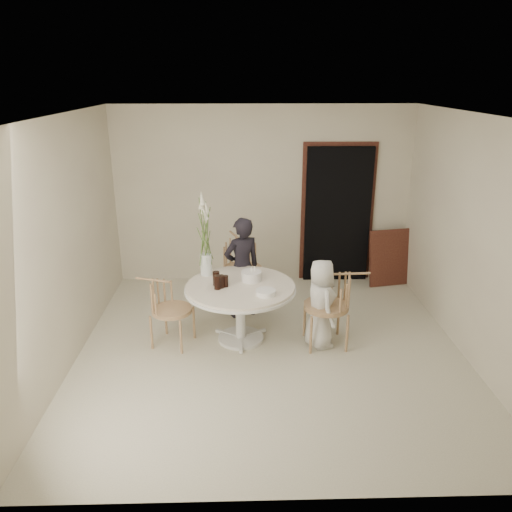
{
  "coord_description": "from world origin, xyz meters",
  "views": [
    {
      "loc": [
        -0.32,
        -5.21,
        3.07
      ],
      "look_at": [
        -0.16,
        0.3,
        1.08
      ],
      "focal_mm": 35.0,
      "sensor_mm": 36.0,
      "label": 1
    }
  ],
  "objects_px": {
    "chair_far": "(239,259)",
    "boy": "(320,304)",
    "chair_right": "(337,298)",
    "flower_vase": "(205,238)",
    "girl": "(242,268)",
    "birthday_cake": "(251,276)",
    "table": "(240,294)",
    "chair_left": "(163,302)"
  },
  "relations": [
    {
      "from": "chair_far",
      "to": "chair_right",
      "type": "relative_size",
      "value": 1.02
    },
    {
      "from": "chair_far",
      "to": "table",
      "type": "bearing_deg",
      "value": -110.45
    },
    {
      "from": "girl",
      "to": "boy",
      "type": "distance_m",
      "value": 1.25
    },
    {
      "from": "girl",
      "to": "birthday_cake",
      "type": "height_order",
      "value": "girl"
    },
    {
      "from": "birthday_cake",
      "to": "girl",
      "type": "bearing_deg",
      "value": 102.01
    },
    {
      "from": "chair_far",
      "to": "birthday_cake",
      "type": "distance_m",
      "value": 1.09
    },
    {
      "from": "birthday_cake",
      "to": "flower_vase",
      "type": "bearing_deg",
      "value": 159.47
    },
    {
      "from": "chair_far",
      "to": "girl",
      "type": "xyz_separation_m",
      "value": [
        0.04,
        -0.53,
        0.08
      ]
    },
    {
      "from": "chair_left",
      "to": "flower_vase",
      "type": "height_order",
      "value": "flower_vase"
    },
    {
      "from": "chair_left",
      "to": "birthday_cake",
      "type": "xyz_separation_m",
      "value": [
        1.06,
        0.18,
        0.25
      ]
    },
    {
      "from": "chair_right",
      "to": "girl",
      "type": "distance_m",
      "value": 1.38
    },
    {
      "from": "girl",
      "to": "table",
      "type": "bearing_deg",
      "value": 63.45
    },
    {
      "from": "chair_far",
      "to": "chair_right",
      "type": "xyz_separation_m",
      "value": [
        1.16,
        -1.33,
        -0.01
      ]
    },
    {
      "from": "chair_right",
      "to": "flower_vase",
      "type": "height_order",
      "value": "flower_vase"
    },
    {
      "from": "boy",
      "to": "flower_vase",
      "type": "relative_size",
      "value": 1.02
    },
    {
      "from": "chair_far",
      "to": "flower_vase",
      "type": "bearing_deg",
      "value": -136.65
    },
    {
      "from": "table",
      "to": "birthday_cake",
      "type": "relative_size",
      "value": 5.43
    },
    {
      "from": "girl",
      "to": "boy",
      "type": "bearing_deg",
      "value": 113.29
    },
    {
      "from": "chair_left",
      "to": "boy",
      "type": "xyz_separation_m",
      "value": [
        1.87,
        -0.11,
        0.01
      ]
    },
    {
      "from": "girl",
      "to": "birthday_cake",
      "type": "bearing_deg",
      "value": 77.23
    },
    {
      "from": "table",
      "to": "chair_left",
      "type": "distance_m",
      "value": 0.93
    },
    {
      "from": "table",
      "to": "chair_left",
      "type": "xyz_separation_m",
      "value": [
        -0.93,
        -0.04,
        -0.08
      ]
    },
    {
      "from": "flower_vase",
      "to": "birthday_cake",
      "type": "bearing_deg",
      "value": -20.53
    },
    {
      "from": "girl",
      "to": "flower_vase",
      "type": "bearing_deg",
      "value": 11.48
    },
    {
      "from": "chair_far",
      "to": "boy",
      "type": "bearing_deg",
      "value": -76.0
    },
    {
      "from": "table",
      "to": "chair_far",
      "type": "relative_size",
      "value": 1.41
    },
    {
      "from": "boy",
      "to": "chair_left",
      "type": "bearing_deg",
      "value": 72.07
    },
    {
      "from": "boy",
      "to": "flower_vase",
      "type": "distance_m",
      "value": 1.6
    },
    {
      "from": "chair_left",
      "to": "flower_vase",
      "type": "xyz_separation_m",
      "value": [
        0.5,
        0.39,
        0.67
      ]
    },
    {
      "from": "table",
      "to": "girl",
      "type": "relative_size",
      "value": 0.97
    },
    {
      "from": "chair_far",
      "to": "chair_right",
      "type": "distance_m",
      "value": 1.77
    },
    {
      "from": "chair_far",
      "to": "birthday_cake",
      "type": "xyz_separation_m",
      "value": [
        0.15,
        -1.07,
        0.18
      ]
    },
    {
      "from": "chair_left",
      "to": "girl",
      "type": "xyz_separation_m",
      "value": [
        0.95,
        0.71,
        0.15
      ]
    },
    {
      "from": "chair_far",
      "to": "birthday_cake",
      "type": "relative_size",
      "value": 3.85
    },
    {
      "from": "chair_far",
      "to": "chair_right",
      "type": "height_order",
      "value": "chair_far"
    },
    {
      "from": "table",
      "to": "boy",
      "type": "bearing_deg",
      "value": -9.16
    },
    {
      "from": "chair_far",
      "to": "chair_left",
      "type": "xyz_separation_m",
      "value": [
        -0.91,
        -1.25,
        -0.07
      ]
    },
    {
      "from": "chair_left",
      "to": "boy",
      "type": "distance_m",
      "value": 1.87
    },
    {
      "from": "flower_vase",
      "to": "chair_right",
      "type": "bearing_deg",
      "value": -16.66
    },
    {
      "from": "girl",
      "to": "flower_vase",
      "type": "relative_size",
      "value": 1.29
    },
    {
      "from": "chair_right",
      "to": "table",
      "type": "bearing_deg",
      "value": -99.01
    },
    {
      "from": "chair_far",
      "to": "chair_left",
      "type": "height_order",
      "value": "chair_far"
    }
  ]
}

